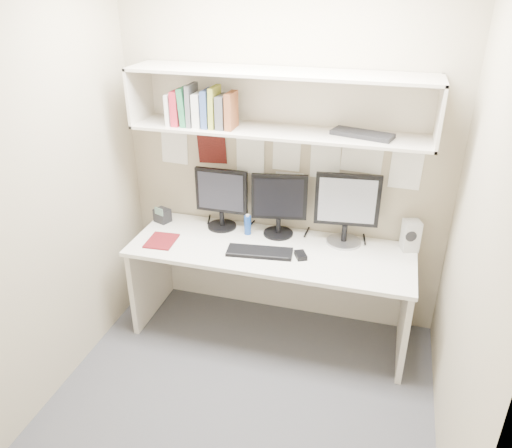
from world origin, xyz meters
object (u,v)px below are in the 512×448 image
(monitor_left, at_px, (221,196))
(maroon_notebook, at_px, (162,241))
(monitor_center, at_px, (279,202))
(keyboard, at_px, (260,252))
(monitor_right, at_px, (347,207))
(desk, at_px, (270,290))
(speaker, at_px, (411,235))
(desk_phone, at_px, (162,215))

(monitor_left, relative_size, maroon_notebook, 1.93)
(maroon_notebook, bearing_deg, monitor_center, 20.42)
(monitor_left, height_order, keyboard, monitor_left)
(monitor_left, distance_m, monitor_right, 0.93)
(desk, bearing_deg, monitor_right, 24.23)
(monitor_center, height_order, speaker, monitor_center)
(monitor_left, xyz_separation_m, keyboard, (0.38, -0.32, -0.24))
(monitor_right, xyz_separation_m, speaker, (0.45, 0.02, -0.17))
(monitor_center, xyz_separation_m, speaker, (0.94, 0.02, -0.14))
(desk, xyz_separation_m, keyboard, (-0.06, -0.10, 0.37))
(maroon_notebook, relative_size, desk_phone, 1.71)
(desk, relative_size, monitor_right, 3.82)
(desk, xyz_separation_m, monitor_left, (-0.44, 0.22, 0.62))
(monitor_left, relative_size, keyboard, 1.02)
(desk_phone, bearing_deg, speaker, 23.76)
(speaker, bearing_deg, desk, 176.31)
(monitor_left, bearing_deg, speaker, 1.04)
(monitor_right, bearing_deg, desk, -162.05)
(desk_phone, bearing_deg, keyboard, 4.01)
(monitor_center, bearing_deg, monitor_left, 169.84)
(monitor_left, xyz_separation_m, monitor_center, (0.44, -0.00, 0.00))
(desk, bearing_deg, monitor_left, 153.50)
(monitor_center, relative_size, monitor_right, 0.90)
(desk, height_order, monitor_right, monitor_right)
(keyboard, relative_size, desk_phone, 3.22)
(monitor_right, bearing_deg, monitor_center, 173.71)
(monitor_right, height_order, speaker, monitor_right)
(monitor_right, height_order, maroon_notebook, monitor_right)
(monitor_left, relative_size, speaker, 2.10)
(monitor_left, relative_size, monitor_right, 0.89)
(keyboard, distance_m, speaker, 1.06)
(speaker, bearing_deg, monitor_left, 162.89)
(keyboard, bearing_deg, speaker, 11.98)
(keyboard, relative_size, maroon_notebook, 1.89)
(keyboard, bearing_deg, desk_phone, 155.32)
(monitor_left, distance_m, speaker, 1.39)
(desk, distance_m, maroon_notebook, 0.88)
(desk, distance_m, monitor_right, 0.84)
(monitor_center, xyz_separation_m, desk_phone, (-0.92, -0.05, -0.20))
(desk, bearing_deg, desk_phone, 169.31)
(monitor_right, distance_m, keyboard, 0.69)
(desk, relative_size, monitor_center, 4.26)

